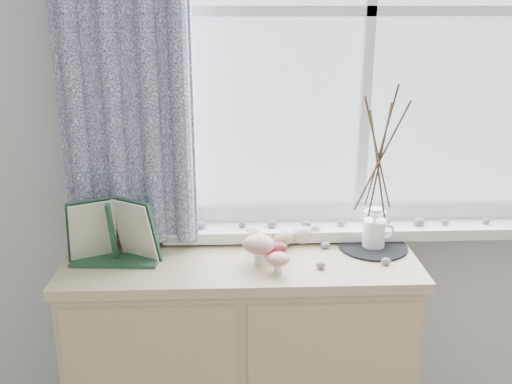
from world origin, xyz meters
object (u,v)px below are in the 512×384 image
sideboard (242,364)px  twig_pitcher (379,154)px  botanical_book (111,234)px  toadstool_cluster (263,249)px

sideboard → twig_pitcher: twig_pitcher is taller
sideboard → botanical_book: 0.69m
botanical_book → twig_pitcher: twig_pitcher is taller
botanical_book → twig_pitcher: (0.89, 0.11, 0.23)m
twig_pitcher → botanical_book: bearing=-175.3°
botanical_book → twig_pitcher: 0.93m
botanical_book → toadstool_cluster: size_ratio=2.06×
sideboard → botanical_book: size_ratio=3.61×
sideboard → botanical_book: bearing=-173.1°
botanical_book → toadstool_cluster: botanical_book is taller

